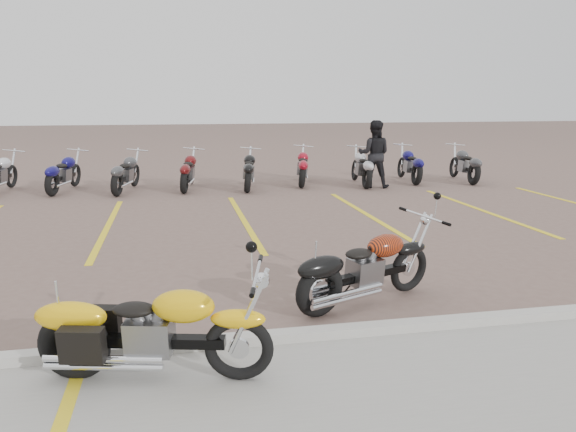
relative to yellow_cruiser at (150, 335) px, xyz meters
name	(u,v)px	position (x,y,z in m)	size (l,w,h in m)	color
ground	(280,280)	(1.64, 2.53, -0.43)	(100.00, 100.00, 0.00)	#6F594F
curb	(315,334)	(1.64, 0.53, -0.37)	(60.00, 0.18, 0.12)	#ADAAA3
parking_stripes	(244,220)	(1.64, 6.53, -0.43)	(38.00, 5.50, 0.01)	yellow
yellow_cruiser	(150,335)	(0.00, 0.00, 0.00)	(2.07, 0.63, 0.86)	black
flame_cruiser	(362,271)	(2.45, 1.41, -0.01)	(1.96, 0.92, 0.85)	black
person_b	(374,154)	(5.80, 10.21, 0.51)	(0.92, 0.71, 1.89)	black
bg_bike_row	(187,169)	(0.62, 11.00, 0.12)	(17.47, 2.08, 1.10)	black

